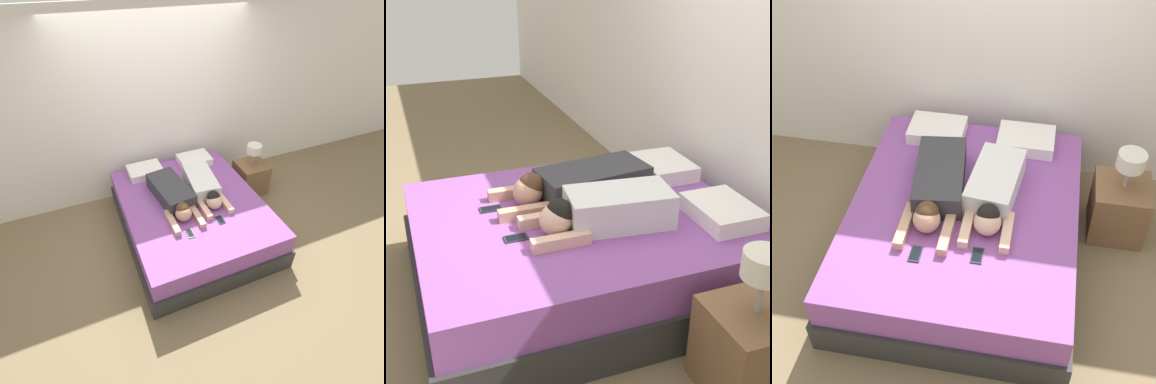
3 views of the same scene
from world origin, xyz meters
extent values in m
plane|color=#7F6B4C|center=(0.00, 0.00, 0.00)|extent=(12.00, 12.00, 0.00)
cube|color=white|center=(0.00, 1.19, 1.30)|extent=(12.00, 0.06, 2.60)
cube|color=#2D2D2D|center=(0.00, 0.00, 0.13)|extent=(1.74, 2.09, 0.26)
cube|color=#8C4C9E|center=(0.00, 0.00, 0.39)|extent=(1.68, 2.03, 0.26)
cube|color=white|center=(-0.38, 0.81, 0.58)|extent=(0.47, 0.35, 0.11)
cube|color=white|center=(0.38, 0.81, 0.58)|extent=(0.47, 0.35, 0.11)
cube|color=#333338|center=(-0.22, 0.19, 0.62)|extent=(0.45, 0.77, 0.20)
sphere|color=tan|center=(-0.22, -0.26, 0.62)|extent=(0.20, 0.20, 0.20)
sphere|color=#4C331E|center=(-0.22, -0.24, 0.66)|extent=(0.17, 0.17, 0.17)
cube|color=tan|center=(-0.37, -0.30, 0.56)|extent=(0.07, 0.40, 0.07)
cube|color=tan|center=(-0.06, -0.30, 0.56)|extent=(0.07, 0.40, 0.07)
cube|color=silver|center=(0.20, 0.19, 0.63)|extent=(0.41, 0.66, 0.22)
sphere|color=beige|center=(0.20, -0.21, 0.62)|extent=(0.19, 0.19, 0.19)
sphere|color=black|center=(0.20, -0.19, 0.66)|extent=(0.17, 0.17, 0.17)
cube|color=beige|center=(0.06, -0.23, 0.56)|extent=(0.07, 0.35, 0.07)
cube|color=beige|center=(0.35, -0.23, 0.56)|extent=(0.07, 0.35, 0.07)
cube|color=#2D2D33|center=(-0.24, -0.51, 0.53)|extent=(0.08, 0.14, 0.01)
cube|color=black|center=(-0.24, -0.51, 0.53)|extent=(0.07, 0.12, 0.00)
cube|color=#2D2D33|center=(0.17, -0.45, 0.53)|extent=(0.08, 0.14, 0.01)
cube|color=black|center=(0.17, -0.45, 0.53)|extent=(0.07, 0.12, 0.00)
cube|color=brown|center=(1.19, 0.47, 0.25)|extent=(0.44, 0.44, 0.50)
cylinder|color=#999999|center=(1.19, 0.47, 0.59)|extent=(0.03, 0.03, 0.19)
cylinder|color=silver|center=(1.19, 0.47, 0.76)|extent=(0.22, 0.22, 0.13)
camera|label=1|loc=(-1.12, -2.66, 2.99)|focal=28.00mm
camera|label=2|loc=(2.81, -1.04, 2.10)|focal=50.00mm
camera|label=3|loc=(0.50, -2.74, 3.34)|focal=50.00mm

